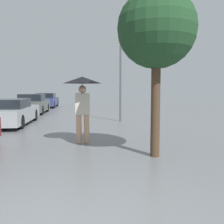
# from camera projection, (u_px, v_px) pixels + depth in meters

# --- Properties ---
(pedestrian) EXTENTS (1.14, 1.14, 1.98)m
(pedestrian) POSITION_uv_depth(u_px,v_px,m) (82.00, 90.00, 7.40)
(pedestrian) COLOR tan
(pedestrian) RESTS_ON ground_plane
(parked_car_second) EXTENTS (1.75, 4.47, 1.18)m
(parked_car_second) POSITION_uv_depth(u_px,v_px,m) (10.00, 112.00, 11.37)
(parked_car_second) COLOR #9EA3A8
(parked_car_second) RESTS_ON ground_plane
(parked_car_third) EXTENTS (1.73, 3.81, 1.30)m
(parked_car_third) POSITION_uv_depth(u_px,v_px,m) (33.00, 104.00, 16.77)
(parked_car_third) COLOR #4C514C
(parked_car_third) RESTS_ON ground_plane
(parked_car_farthest) EXTENTS (1.77, 4.13, 1.27)m
(parked_car_farthest) POSITION_uv_depth(u_px,v_px,m) (46.00, 100.00, 22.52)
(parked_car_farthest) COLOR navy
(parked_car_farthest) RESTS_ON ground_plane
(tree) EXTENTS (1.83, 1.83, 3.91)m
(tree) POSITION_uv_depth(u_px,v_px,m) (157.00, 30.00, 5.74)
(tree) COLOR #473323
(tree) RESTS_ON ground_plane
(street_lamp) EXTENTS (0.26, 0.26, 4.03)m
(street_lamp) POSITION_uv_depth(u_px,v_px,m) (121.00, 71.00, 12.37)
(street_lamp) COLOR #515456
(street_lamp) RESTS_ON ground_plane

